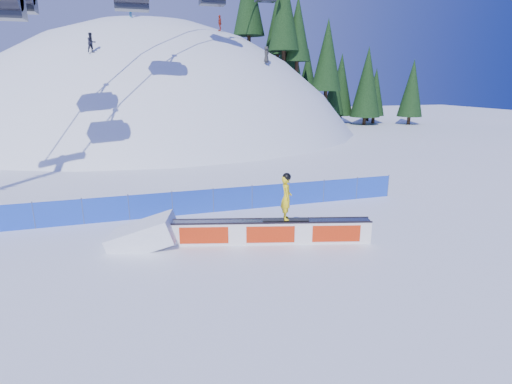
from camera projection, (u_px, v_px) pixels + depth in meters
name	position (u px, v px, depth m)	size (l,w,h in m)	color
ground	(210.00, 250.00, 15.47)	(160.00, 160.00, 0.00)	white
snow_hill	(163.00, 251.00, 59.05)	(64.00, 64.00, 64.00)	white
treeline	(339.00, 65.00, 57.29)	(25.93, 12.82, 19.36)	#322014
safety_fence	(193.00, 202.00, 19.46)	(22.05, 0.05, 1.30)	blue
rail_box	(270.00, 232.00, 16.01)	(7.96, 2.59, 0.97)	white
snow_ramp	(144.00, 244.00, 15.97)	(2.54, 1.69, 0.95)	white
snowboarder	(286.00, 197.00, 15.65)	(1.86, 0.79, 1.92)	black
distant_skiers	(171.00, 29.00, 40.89)	(17.53, 10.32, 6.56)	black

